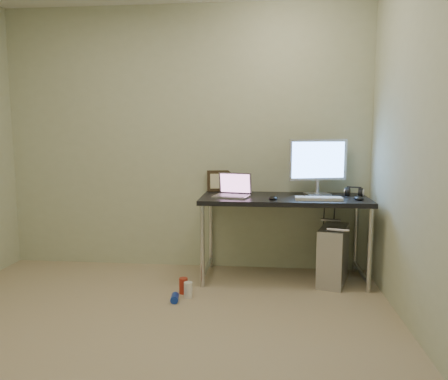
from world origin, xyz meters
The scene contains 17 objects.
floor centered at (0.00, 0.00, 0.00)m, with size 3.50×3.50×0.00m, color tan.
wall_back centered at (0.00, 1.75, 1.25)m, with size 3.50×0.02×2.50m, color beige.
desk centered at (0.94, 1.43, 0.66)m, with size 1.46×0.64×0.75m.
tower_computer centered at (1.38, 1.37, 0.25)m, with size 0.34×0.52×0.53m.
cable_a centered at (1.33, 1.70, 0.40)m, with size 0.01×0.01×0.70m, color black.
cable_b centered at (1.42, 1.68, 0.38)m, with size 0.01×0.01×0.72m, color black.
can_red centered at (0.12, 0.98, 0.06)m, with size 0.07×0.07×0.13m, color #B12E1D.
can_white centered at (0.17, 0.89, 0.06)m, with size 0.07×0.07×0.13m, color white.
can_blue centered at (0.08, 0.80, 0.03)m, with size 0.06×0.06×0.11m, color #1534AE.
laptop centered at (0.49, 1.40, 0.80)m, with size 0.34×0.30×0.21m.
monitor centered at (1.25, 1.59, 1.05)m, with size 0.53×0.21×0.51m.
keyboard centered at (1.22, 1.28, 0.76)m, with size 0.39×0.13×0.02m, color silver.
mouse_right centered at (1.56, 1.31, 0.77)m, with size 0.08×0.12×0.04m, color black.
mouse_left centered at (0.84, 1.27, 0.77)m, with size 0.07×0.12×0.04m, color black.
headphones centered at (1.57, 1.55, 0.78)m, with size 0.18×0.10×0.11m.
picture_frame centered at (0.34, 1.73, 0.85)m, with size 0.25×0.03×0.20m, color black.
webcam centered at (0.56, 1.67, 0.84)m, with size 0.05×0.04×0.12m.
Camera 1 is at (0.78, -2.42, 1.31)m, focal length 35.00 mm.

